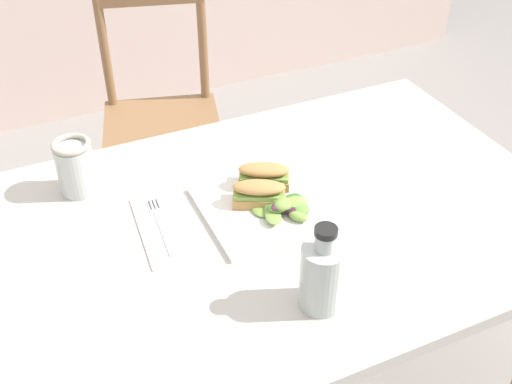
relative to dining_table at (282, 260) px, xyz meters
The scene contains 10 objects.
dining_table is the anchor object (origin of this frame).
chair_wooden_far 0.98m from the dining_table, 89.28° to the left, with size 0.49×0.49×0.87m.
plate_lunch 0.15m from the dining_table, 135.82° to the left, with size 0.25×0.25×0.01m, color white.
sandwich_half_front 0.18m from the dining_table, 130.43° to the left, with size 0.12×0.10×0.06m.
sandwich_half_back 0.20m from the dining_table, 89.97° to the left, with size 0.12×0.10×0.06m.
salad_mixed_greens 0.16m from the dining_table, 100.07° to the right, with size 0.13×0.11×0.04m.
napkin_folded 0.29m from the dining_table, 166.30° to the left, with size 0.09×0.23×0.00m, color white.
fork_on_napkin 0.29m from the dining_table, 162.49° to the left, with size 0.03×0.19×0.00m.
bottle_cold_brew 0.32m from the dining_table, 101.74° to the right, with size 0.08×0.08×0.18m.
mason_jar_iced_tea 0.49m from the dining_table, 144.81° to the left, with size 0.08×0.08×0.13m.
Camera 1 is at (-0.36, -0.94, 1.58)m, focal length 44.04 mm.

